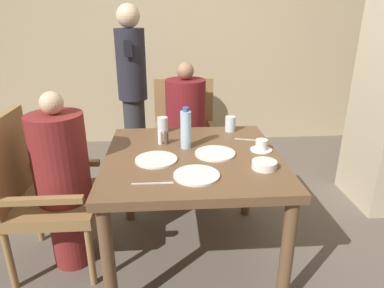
% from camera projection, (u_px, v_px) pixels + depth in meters
% --- Properties ---
extents(ground_plane, '(16.00, 16.00, 0.00)m').
position_uv_depth(ground_plane, '(193.00, 254.00, 2.31)').
color(ground_plane, '#60564C').
extents(wall_back, '(8.00, 0.06, 2.80)m').
position_uv_depth(wall_back, '(178.00, 23.00, 3.89)').
color(wall_back, tan).
rests_on(wall_back, ground_plane).
extents(dining_table, '(1.04, 1.05, 0.72)m').
position_uv_depth(dining_table, '(193.00, 169.00, 2.08)').
color(dining_table, brown).
rests_on(dining_table, ground_plane).
extents(chair_left_side, '(0.52, 0.52, 0.99)m').
position_uv_depth(chair_left_side, '(39.00, 189.00, 2.05)').
color(chair_left_side, olive).
rests_on(chair_left_side, ground_plane).
extents(diner_in_left_chair, '(0.32, 0.32, 1.12)m').
position_uv_depth(diner_in_left_chair, '(63.00, 181.00, 2.05)').
color(diner_in_left_chair, maroon).
rests_on(diner_in_left_chair, ground_plane).
extents(chair_far_side, '(0.52, 0.52, 0.99)m').
position_uv_depth(chair_far_side, '(185.00, 134.00, 2.98)').
color(chair_far_side, olive).
rests_on(chair_far_side, ground_plane).
extents(diner_in_far_chair, '(0.32, 0.32, 1.16)m').
position_uv_depth(diner_in_far_chair, '(186.00, 132.00, 2.82)').
color(diner_in_far_chair, maroon).
rests_on(diner_in_far_chair, ground_plane).
extents(standing_host, '(0.27, 0.31, 1.59)m').
position_uv_depth(standing_host, '(133.00, 87.00, 3.22)').
color(standing_host, '#2D2D33').
rests_on(standing_host, ground_plane).
extents(plate_main_left, '(0.24, 0.24, 0.01)m').
position_uv_depth(plate_main_left, '(197.00, 175.00, 1.78)').
color(plate_main_left, white).
rests_on(plate_main_left, dining_table).
extents(plate_main_right, '(0.24, 0.24, 0.01)m').
position_uv_depth(plate_main_right, '(215.00, 153.00, 2.05)').
color(plate_main_right, white).
rests_on(plate_main_right, dining_table).
extents(plate_dessert_center, '(0.24, 0.24, 0.01)m').
position_uv_depth(plate_dessert_center, '(156.00, 160.00, 1.97)').
color(plate_dessert_center, white).
rests_on(plate_dessert_center, dining_table).
extents(teacup_with_saucer, '(0.13, 0.13, 0.07)m').
position_uv_depth(teacup_with_saucer, '(261.00, 146.00, 2.10)').
color(teacup_with_saucer, white).
rests_on(teacup_with_saucer, dining_table).
extents(bowl_small, '(0.14, 0.14, 0.04)m').
position_uv_depth(bowl_small, '(264.00, 165.00, 1.87)').
color(bowl_small, white).
rests_on(bowl_small, dining_table).
extents(water_bottle, '(0.07, 0.07, 0.26)m').
position_uv_depth(water_bottle, '(186.00, 129.00, 2.11)').
color(water_bottle, '#A3C6DB').
rests_on(water_bottle, dining_table).
extents(glass_tall_near, '(0.07, 0.07, 0.11)m').
position_uv_depth(glass_tall_near, '(230.00, 124.00, 2.44)').
color(glass_tall_near, silver).
rests_on(glass_tall_near, dining_table).
extents(glass_tall_mid, '(0.07, 0.07, 0.11)m').
position_uv_depth(glass_tall_mid, '(163.00, 125.00, 2.42)').
color(glass_tall_mid, silver).
rests_on(glass_tall_mid, dining_table).
extents(salt_shaker, '(0.03, 0.03, 0.09)m').
position_uv_depth(salt_shaker, '(160.00, 137.00, 2.20)').
color(salt_shaker, white).
rests_on(salt_shaker, dining_table).
extents(pepper_shaker, '(0.03, 0.03, 0.09)m').
position_uv_depth(pepper_shaker, '(166.00, 138.00, 2.20)').
color(pepper_shaker, '#4C3D2D').
rests_on(pepper_shaker, dining_table).
extents(fork_beside_plate, '(0.19, 0.07, 0.00)m').
position_uv_depth(fork_beside_plate, '(253.00, 140.00, 2.28)').
color(fork_beside_plate, silver).
rests_on(fork_beside_plate, dining_table).
extents(knife_beside_plate, '(0.21, 0.02, 0.00)m').
position_uv_depth(knife_beside_plate, '(155.00, 183.00, 1.70)').
color(knife_beside_plate, silver).
rests_on(knife_beside_plate, dining_table).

